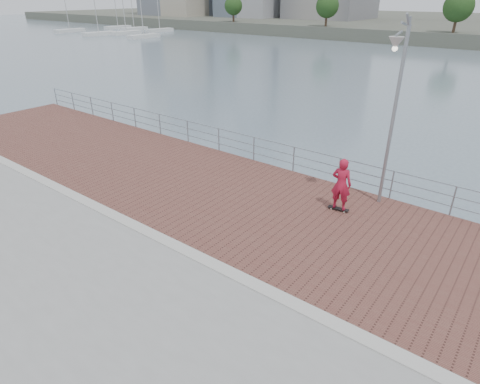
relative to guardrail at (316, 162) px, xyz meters
The scene contains 8 objects.
water 7.50m from the guardrail, 90.00° to the right, with size 400.00×400.00×0.00m, color slate.
brick_lane 3.47m from the guardrail, 90.00° to the right, with size 40.00×6.80×0.02m, color brown.
curb 7.03m from the guardrail, 90.00° to the right, with size 40.00×0.40×0.06m, color #B7B5AD.
guardrail is the anchor object (origin of this frame).
street_lamp 4.67m from the guardrail, 18.11° to the right, with size 0.44×1.27×5.99m.
skateboard 2.88m from the guardrail, 45.10° to the right, with size 0.74×0.28×0.08m.
skateboarder 2.84m from the guardrail, 45.10° to the right, with size 0.67×0.44×1.83m, color #B21733.
marina 97.45m from the guardrail, 147.20° to the left, with size 28.46×23.03×11.58m.
Camera 1 is at (6.74, -6.72, 6.77)m, focal length 30.00 mm.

